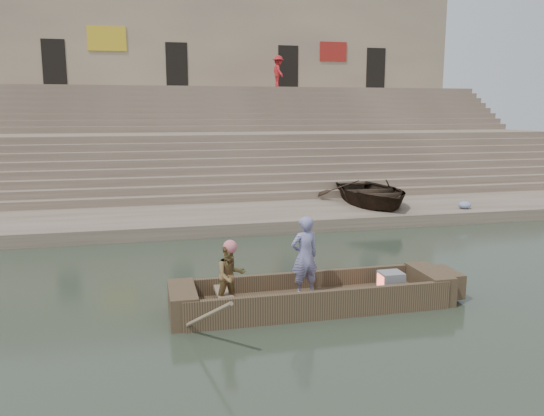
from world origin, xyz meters
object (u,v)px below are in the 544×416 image
object	(u,v)px
television	(390,282)
beached_rowboat	(371,192)
rowing_man	(231,276)
standing_man	(305,256)
pedestrian	(278,72)
main_rowboat	(313,303)

from	to	relation	value
television	beached_rowboat	distance (m)	9.36
rowing_man	television	bearing A→B (deg)	-9.76
standing_man	beached_rowboat	world-z (taller)	standing_man
beached_rowboat	pedestrian	bearing A→B (deg)	91.25
rowing_man	main_rowboat	bearing A→B (deg)	-6.96
main_rowboat	television	xyz separation A→B (m)	(1.66, -0.00, 0.31)
standing_man	television	size ratio (longest dim) A/B	3.50
standing_man	pedestrian	xyz separation A→B (m)	(5.00, 22.30, 5.12)
beached_rowboat	pedestrian	xyz separation A→B (m)	(-0.16, 13.75, 5.27)
television	pedestrian	world-z (taller)	pedestrian
standing_man	beached_rowboat	xyz separation A→B (m)	(5.17, 8.55, -0.15)
rowing_man	beached_rowboat	bearing A→B (deg)	40.39
television	rowing_man	bearing A→B (deg)	-177.19
standing_man	beached_rowboat	bearing A→B (deg)	-132.16
main_rowboat	pedestrian	bearing A→B (deg)	77.75
rowing_man	beached_rowboat	distance (m)	11.13
standing_man	pedestrian	bearing A→B (deg)	-113.66
television	main_rowboat	bearing A→B (deg)	180.00
standing_man	pedestrian	size ratio (longest dim) A/B	0.85
beached_rowboat	pedestrian	distance (m)	14.73
main_rowboat	rowing_man	xyz separation A→B (m)	(-1.66, -0.16, 0.73)
television	pedestrian	distance (m)	23.41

